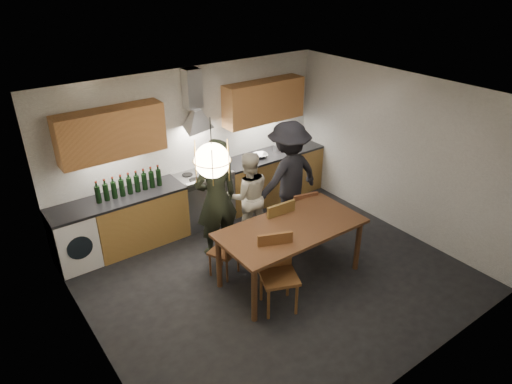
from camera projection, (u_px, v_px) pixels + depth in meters
ground at (274, 275)px, 6.62m from camera, size 5.00×5.00×0.00m
room_shell at (276, 168)px, 5.84m from camera, size 5.02×4.52×2.61m
counter_run at (205, 197)px, 7.83m from camera, size 5.00×0.62×0.90m
range_stove at (204, 197)px, 7.81m from camera, size 0.90×0.60×0.92m
wall_fixtures at (195, 115)px, 7.24m from camera, size 4.30×0.54×1.10m
pendant_lamp at (212, 161)px, 5.06m from camera, size 0.43×0.43×0.70m
dining_table at (291, 233)px, 6.24m from camera, size 2.03×1.02×0.85m
chair_back_left at (228, 249)px, 6.42m from camera, size 0.47×0.47×0.79m
chair_back_mid at (276, 227)px, 6.69m from camera, size 0.49×0.49×1.02m
chair_back_right at (302, 213)px, 7.19m from camera, size 0.49×0.49×0.91m
chair_front at (277, 267)px, 5.84m from camera, size 0.60×0.60×1.01m
person_left at (216, 198)px, 6.73m from camera, size 0.71×0.50×1.87m
person_mid at (248, 196)px, 7.22m from camera, size 0.88×0.79×1.48m
person_right at (288, 177)px, 7.40m from camera, size 1.23×0.73×1.87m
mixing_bowl at (260, 156)px, 8.20m from camera, size 0.33×0.33×0.06m
stock_pot at (278, 148)px, 8.45m from camera, size 0.21×0.21×0.12m
wine_bottles at (129, 183)px, 6.88m from camera, size 1.05×0.08×0.34m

